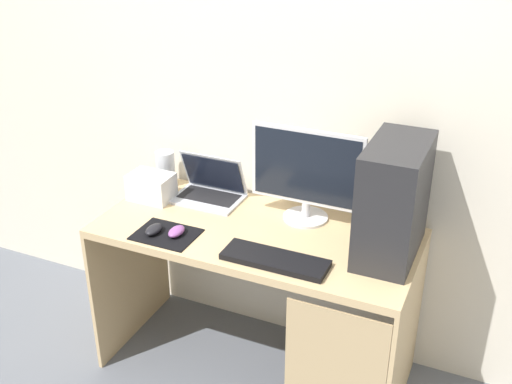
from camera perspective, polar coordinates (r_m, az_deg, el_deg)
name	(u,v)px	position (r m, az deg, el deg)	size (l,w,h in m)	color
ground_plane	(256,366)	(3.07, 0.00, -15.78)	(8.00, 8.00, 0.00)	slate
wall_back	(290,83)	(2.71, 3.12, 10.03)	(4.00, 0.05, 2.60)	beige
desk	(259,263)	(2.70, 0.25, -6.61)	(1.37, 0.62, 0.75)	tan
pc_tower	(394,200)	(2.42, 12.60, -0.75)	(0.22, 0.41, 0.47)	#232326
monitor	(307,174)	(2.62, 4.70, 1.63)	(0.50, 0.20, 0.42)	silver
laptop	(210,189)	(2.88, -4.30, 0.24)	(0.31, 0.22, 0.21)	#B7BCC6
speaker	(165,168)	(3.02, -8.37, 2.18)	(0.09, 0.09, 0.17)	#B7BCC6
projector	(151,187)	(2.90, -9.65, 0.49)	(0.20, 0.14, 0.12)	white
keyboard	(275,260)	(2.41, 1.77, -6.28)	(0.42, 0.14, 0.02)	black
mousepad	(166,234)	(2.62, -8.30, -3.89)	(0.26, 0.20, 0.01)	black
mouse_left	(176,231)	(2.60, -7.36, -3.63)	(0.06, 0.10, 0.03)	#8C4C99
mouse_right	(154,229)	(2.62, -9.42, -3.44)	(0.06, 0.10, 0.03)	black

